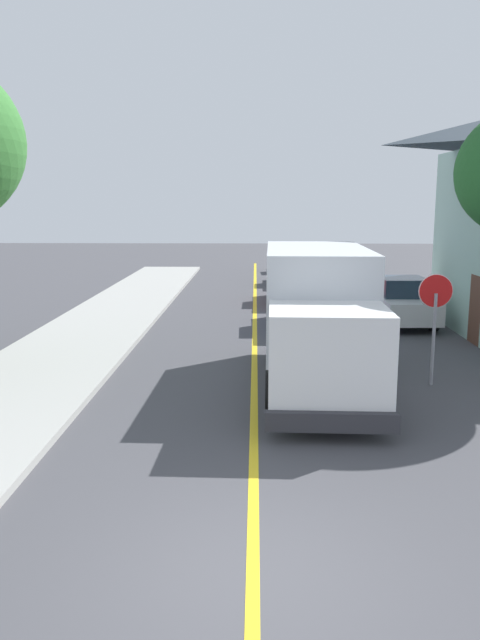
% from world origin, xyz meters
% --- Properties ---
extents(ground_plane, '(120.00, 120.00, 0.00)m').
position_xyz_m(ground_plane, '(0.00, 0.00, 0.00)').
color(ground_plane, '#424247').
extents(centre_line_yellow, '(0.16, 56.00, 0.01)m').
position_xyz_m(centre_line_yellow, '(0.00, 10.00, 0.00)').
color(centre_line_yellow, gold).
rests_on(centre_line_yellow, ground).
extents(box_truck, '(2.58, 7.24, 3.20)m').
position_xyz_m(box_truck, '(1.49, 7.94, 1.77)').
color(box_truck, silver).
rests_on(box_truck, ground).
extents(parked_car_near, '(1.89, 4.44, 1.67)m').
position_xyz_m(parked_car_near, '(1.67, 14.84, 0.79)').
color(parked_car_near, '#2D4793').
rests_on(parked_car_near, ground).
extents(parked_car_mid, '(1.82, 4.41, 1.67)m').
position_xyz_m(parked_car_mid, '(1.65, 20.44, 0.79)').
color(parked_car_mid, maroon).
rests_on(parked_car_mid, ground).
extents(parked_car_far, '(1.83, 4.41, 1.67)m').
position_xyz_m(parked_car_far, '(2.15, 26.62, 0.79)').
color(parked_car_far, black).
rests_on(parked_car_far, ground).
extents(parked_car_furthest, '(1.97, 4.47, 1.67)m').
position_xyz_m(parked_car_furthest, '(2.53, 32.50, 0.79)').
color(parked_car_furthest, silver).
rests_on(parked_car_furthest, ground).
extents(parked_van_across, '(1.96, 4.46, 1.67)m').
position_xyz_m(parked_van_across, '(5.20, 15.64, 0.79)').
color(parked_van_across, silver).
rests_on(parked_van_across, ground).
extents(stop_sign, '(0.80, 0.10, 2.65)m').
position_xyz_m(stop_sign, '(4.22, 7.94, 1.86)').
color(stop_sign, gray).
rests_on(stop_sign, ground).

